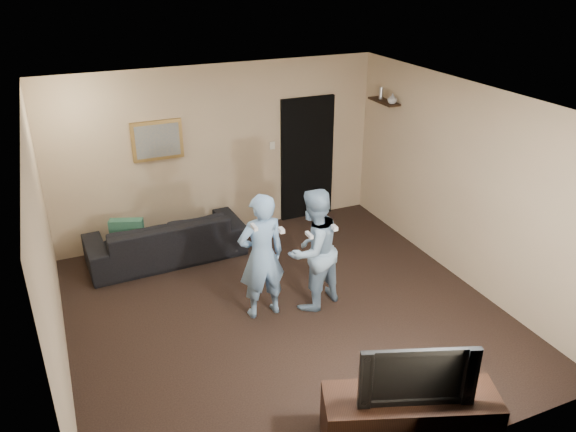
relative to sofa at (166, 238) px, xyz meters
name	(u,v)px	position (x,y,z in m)	size (l,w,h in m)	color
ground	(285,313)	(1.01, -1.94, -0.32)	(5.00, 5.00, 0.00)	black
ceiling	(284,103)	(1.01, -1.94, 2.28)	(5.00, 5.00, 0.04)	silver
wall_back	(219,152)	(1.01, 0.56, 0.98)	(5.00, 0.04, 2.60)	tan
wall_front	(415,345)	(1.01, -4.44, 0.98)	(5.00, 0.04, 2.60)	tan
wall_left	(47,261)	(-1.49, -1.94, 0.98)	(0.04, 5.00, 2.60)	tan
wall_right	(463,184)	(3.51, -1.94, 0.98)	(0.04, 5.00, 2.60)	tan
sofa	(166,238)	(0.00, 0.00, 0.00)	(2.19, 0.86, 0.64)	black
throw_pillow	(127,235)	(-0.52, 0.00, 0.16)	(0.45, 0.14, 0.45)	#184939
painting_frame	(157,140)	(0.11, 0.53, 1.28)	(0.72, 0.05, 0.57)	olive
painting_canvas	(158,141)	(0.11, 0.50, 1.28)	(0.62, 0.01, 0.47)	slate
doorway	(307,159)	(2.46, 0.53, 0.68)	(0.90, 0.06, 2.00)	black
light_switch	(272,145)	(1.86, 0.53, 0.98)	(0.08, 0.02, 0.12)	silver
wall_shelf	(384,101)	(3.40, -0.14, 1.67)	(0.20, 0.60, 0.03)	black
shelf_vase	(392,99)	(3.40, -0.36, 1.76)	(0.14, 0.14, 0.14)	#A5A5AA
shelf_figurine	(381,93)	(3.40, -0.05, 1.78)	(0.06, 0.06, 0.18)	#BCBBC0
tv_console	(409,420)	(1.23, -4.22, -0.07)	(1.53, 0.49, 0.55)	black
television	(415,370)	(1.23, -4.22, 0.49)	(0.99, 0.13, 0.57)	black
wii_player_left	(262,256)	(0.76, -1.83, 0.47)	(0.58, 0.49, 1.58)	#7AA4D3
wii_player_right	(313,250)	(1.40, -1.90, 0.45)	(0.91, 0.81, 1.54)	#8BABCA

